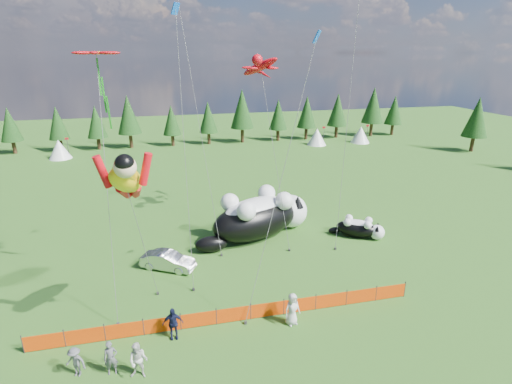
{
  "coord_description": "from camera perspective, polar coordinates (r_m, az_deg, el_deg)",
  "views": [
    {
      "loc": [
        -3.19,
        -22.04,
        14.67
      ],
      "look_at": [
        2.98,
        4.0,
        5.33
      ],
      "focal_mm": 28.0,
      "sensor_mm": 36.0,
      "label": 1
    }
  ],
  "objects": [
    {
      "name": "safety_fence",
      "position": [
        23.95,
        -3.21,
        -17.07
      ],
      "size": [
        22.06,
        0.06,
        1.1
      ],
      "color": "#262626",
      "rests_on": "ground"
    },
    {
      "name": "flower_kite",
      "position": [
        25.24,
        -21.84,
        17.56
      ],
      "size": [
        3.01,
        6.37,
        15.3
      ],
      "color": "red",
      "rests_on": "ground"
    },
    {
      "name": "ground",
      "position": [
        26.67,
        -4.38,
        -14.2
      ],
      "size": [
        160.0,
        160.0,
        0.0
      ],
      "primitive_type": "plane",
      "color": "#133D0B",
      "rests_on": "ground"
    },
    {
      "name": "spectator_b",
      "position": [
        21.18,
        -16.46,
        -22.09
      ],
      "size": [
        1.03,
        0.77,
        1.9
      ],
      "primitive_type": "imported",
      "rotation": [
        0.0,
        0.0,
        -0.27
      ],
      "color": "beige",
      "rests_on": "ground"
    },
    {
      "name": "superhero_kite",
      "position": [
        20.81,
        -18.01,
        1.69
      ],
      "size": [
        4.63,
        5.56,
        10.84
      ],
      "color": "yellow",
      "rests_on": "ground"
    },
    {
      "name": "diamond_kite_a",
      "position": [
        26.33,
        -11.27,
        22.09
      ],
      "size": [
        0.8,
        4.16,
        17.93
      ],
      "color": "blue",
      "rests_on": "ground"
    },
    {
      "name": "tree_line",
      "position": [
        67.96,
        -10.63,
        9.89
      ],
      "size": [
        90.0,
        4.0,
        8.0
      ],
      "primitive_type": null,
      "color": "black",
      "rests_on": "ground"
    },
    {
      "name": "spectator_a",
      "position": [
        21.78,
        -20.04,
        -21.4
      ],
      "size": [
        0.67,
        0.46,
        1.79
      ],
      "primitive_type": "imported",
      "rotation": [
        0.0,
        0.0,
        0.05
      ],
      "color": "#525357",
      "rests_on": "ground"
    },
    {
      "name": "festival_tents",
      "position": [
        65.01,
        -0.44,
        7.47
      ],
      "size": [
        50.0,
        3.2,
        2.8
      ],
      "primitive_type": null,
      "color": "white",
      "rests_on": "ground"
    },
    {
      "name": "diamond_kite_c",
      "position": [
        22.88,
        8.07,
        18.9
      ],
      "size": [
        5.07,
        3.36,
        16.53
      ],
      "color": "blue",
      "rests_on": "ground"
    },
    {
      "name": "spectator_d",
      "position": [
        22.32,
        -24.39,
        -21.26
      ],
      "size": [
        1.15,
        0.9,
        1.58
      ],
      "primitive_type": "imported",
      "rotation": [
        0.0,
        0.0,
        -0.42
      ],
      "color": "#525357",
      "rests_on": "ground"
    },
    {
      "name": "cat_small",
      "position": [
        34.7,
        14.57,
        -4.98
      ],
      "size": [
        4.16,
        3.26,
        1.68
      ],
      "rotation": [
        0.0,
        0.0,
        -0.57
      ],
      "color": "black",
      "rests_on": "ground"
    },
    {
      "name": "car",
      "position": [
        29.58,
        -12.47,
        -9.56
      ],
      "size": [
        4.08,
        3.07,
        1.29
      ],
      "primitive_type": "imported",
      "rotation": [
        0.0,
        0.0,
        1.07
      ],
      "color": "silver",
      "rests_on": "ground"
    },
    {
      "name": "spectator_c",
      "position": [
        22.99,
        -11.79,
        -17.91
      ],
      "size": [
        1.11,
        0.58,
        1.88
      ],
      "primitive_type": "imported",
      "rotation": [
        0.0,
        0.0,
        -0.02
      ],
      "color": "black",
      "rests_on": "ground"
    },
    {
      "name": "spectator_e",
      "position": [
        23.6,
        5.2,
        -16.33
      ],
      "size": [
        1.07,
        0.83,
        1.95
      ],
      "primitive_type": "imported",
      "rotation": [
        0.0,
        0.0,
        0.24
      ],
      "color": "beige",
      "rests_on": "ground"
    },
    {
      "name": "cat_large",
      "position": [
        33.33,
        0.68,
        -3.35
      ],
      "size": [
        10.35,
        6.7,
        3.93
      ],
      "rotation": [
        0.0,
        0.0,
        0.4
      ],
      "color": "black",
      "rests_on": "ground"
    },
    {
      "name": "gecko_kite",
      "position": [
        35.03,
        0.56,
        17.46
      ],
      "size": [
        5.52,
        10.61,
        15.53
      ],
      "color": "red",
      "rests_on": "ground"
    }
  ]
}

